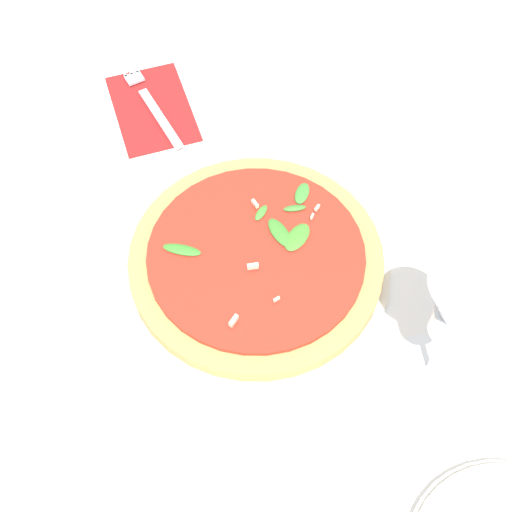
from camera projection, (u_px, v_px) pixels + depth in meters
ground_plane at (268, 294)px, 0.83m from camera, size 6.00×6.00×0.00m
pizza_arugula_main at (256, 262)px, 0.84m from camera, size 0.32×0.32×0.05m
wine_glass at (457, 313)px, 0.67m from camera, size 0.08×0.08×0.18m
napkin at (152, 108)px, 0.99m from camera, size 0.18×0.13×0.01m
fork at (150, 102)px, 0.99m from camera, size 0.18×0.09×0.00m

